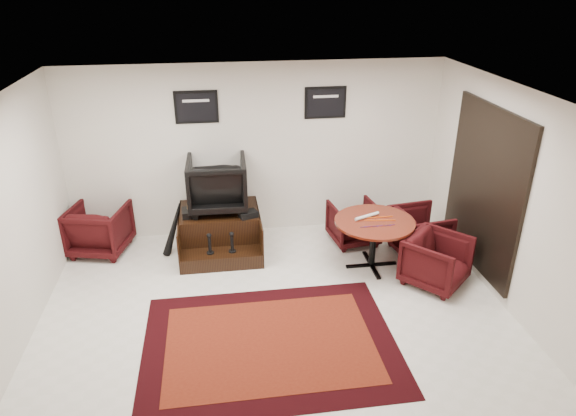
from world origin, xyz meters
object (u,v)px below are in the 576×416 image
(shine_chair, at_px, (217,181))
(shine_podium, at_px, (220,231))
(table_chair_corner, at_px, (437,259))
(table_chair_window, at_px, (420,230))
(table_chair_back, at_px, (354,221))
(meeting_table, at_px, (374,226))
(armchair_side, at_px, (99,227))

(shine_chair, bearing_deg, shine_podium, 91.33)
(table_chair_corner, bearing_deg, table_chair_window, 41.19)
(table_chair_corner, bearing_deg, table_chair_back, 78.49)
(meeting_table, bearing_deg, shine_podium, 158.32)
(table_chair_window, bearing_deg, meeting_table, 101.79)
(table_chair_back, bearing_deg, table_chair_window, 143.84)
(armchair_side, height_order, table_chair_back, armchair_side)
(armchair_side, xyz_separation_m, table_chair_window, (4.91, -0.77, -0.02))
(shine_podium, bearing_deg, armchair_side, 174.31)
(table_chair_back, distance_m, table_chair_corner, 1.60)
(shine_chair, bearing_deg, meeting_table, 156.70)
(shine_podium, xyz_separation_m, table_chair_back, (2.14, -0.09, 0.07))
(shine_chair, xyz_separation_m, table_chair_window, (3.06, -0.72, -0.69))
(table_chair_back, height_order, table_chair_window, table_chair_window)
(meeting_table, bearing_deg, table_chair_corner, -38.07)
(table_chair_back, bearing_deg, meeting_table, 87.98)
(shine_chair, bearing_deg, armchair_side, -0.22)
(armchair_side, distance_m, table_chair_window, 4.97)
(table_chair_corner, bearing_deg, meeting_table, 99.66)
(table_chair_back, distance_m, table_chair_window, 1.04)
(shine_podium, relative_size, table_chair_back, 1.73)
(armchair_side, distance_m, meeting_table, 4.21)
(table_chair_back, relative_size, table_chair_window, 0.92)
(meeting_table, xyz_separation_m, table_chair_window, (0.84, 0.29, -0.27))
(meeting_table, xyz_separation_m, table_chair_back, (-0.08, 0.79, -0.30))
(shine_podium, xyz_separation_m, table_chair_corner, (2.96, -1.46, 0.11))
(shine_chair, relative_size, armchair_side, 1.08)
(armchair_side, bearing_deg, table_chair_window, -174.88)
(armchair_side, bearing_deg, table_chair_corner, 175.17)
(table_chair_window, bearing_deg, table_chair_corner, 165.90)
(shine_podium, xyz_separation_m, shine_chair, (0.00, 0.13, 0.80))
(shine_podium, relative_size, table_chair_window, 1.60)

